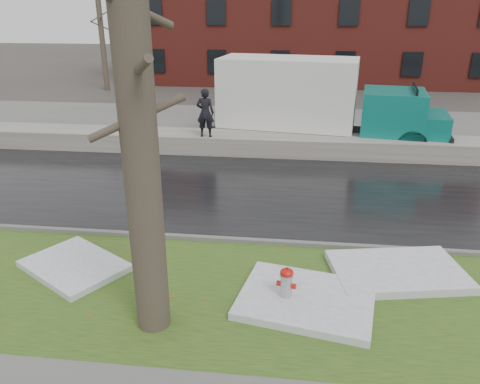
# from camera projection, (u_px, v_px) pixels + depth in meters

# --- Properties ---
(ground) EXTENTS (120.00, 120.00, 0.00)m
(ground) POSITION_uv_depth(u_px,v_px,m) (246.00, 264.00, 10.79)
(ground) COLOR #47423D
(ground) RESTS_ON ground
(verge) EXTENTS (60.00, 4.50, 0.04)m
(verge) POSITION_uv_depth(u_px,v_px,m) (239.00, 295.00, 9.63)
(verge) COLOR #2D4717
(verge) RESTS_ON ground
(road) EXTENTS (60.00, 7.00, 0.03)m
(road) POSITION_uv_depth(u_px,v_px,m) (261.00, 191.00, 14.92)
(road) COLOR black
(road) RESTS_ON ground
(parking_lot) EXTENTS (60.00, 9.00, 0.03)m
(parking_lot) POSITION_uv_depth(u_px,v_px,m) (274.00, 127.00, 22.74)
(parking_lot) COLOR slate
(parking_lot) RESTS_ON ground
(curb) EXTENTS (60.00, 0.15, 0.14)m
(curb) POSITION_uv_depth(u_px,v_px,m) (250.00, 241.00, 11.68)
(curb) COLOR slate
(curb) RESTS_ON ground
(snowbank) EXTENTS (60.00, 1.60, 0.75)m
(snowbank) POSITION_uv_depth(u_px,v_px,m) (269.00, 144.00, 18.65)
(snowbank) COLOR #A59F97
(snowbank) RESTS_ON ground
(brick_building) EXTENTS (26.00, 12.00, 10.00)m
(brick_building) POSITION_uv_depth(u_px,v_px,m) (313.00, 11.00, 36.30)
(brick_building) COLOR maroon
(brick_building) RESTS_ON ground
(bg_tree_left) EXTENTS (1.40, 1.62, 6.50)m
(bg_tree_left) POSITION_uv_depth(u_px,v_px,m) (102.00, 40.00, 31.10)
(bg_tree_left) COLOR brown
(bg_tree_left) RESTS_ON ground
(bg_tree_center) EXTENTS (1.40, 1.62, 6.50)m
(bg_tree_center) POSITION_uv_depth(u_px,v_px,m) (202.00, 36.00, 34.12)
(bg_tree_center) COLOR brown
(bg_tree_center) RESTS_ON ground
(fire_hydrant) EXTENTS (0.40, 0.37, 0.81)m
(fire_hydrant) POSITION_uv_depth(u_px,v_px,m) (286.00, 284.00, 9.19)
(fire_hydrant) COLOR #AAABB2
(fire_hydrant) RESTS_ON verge
(tree) EXTENTS (1.45, 1.65, 7.59)m
(tree) POSITION_uv_depth(u_px,v_px,m) (138.00, 123.00, 7.33)
(tree) COLOR brown
(tree) RESTS_ON verge
(box_truck) EXTENTS (10.78, 3.69, 3.55)m
(box_truck) POSITION_uv_depth(u_px,v_px,m) (314.00, 100.00, 19.29)
(box_truck) COLOR black
(box_truck) RESTS_ON ground
(worker) EXTENTS (0.69, 0.46, 1.87)m
(worker) POSITION_uv_depth(u_px,v_px,m) (205.00, 113.00, 17.95)
(worker) COLOR black
(worker) RESTS_ON snowbank
(snow_patch_near) EXTENTS (2.94, 2.47, 0.16)m
(snow_patch_near) POSITION_uv_depth(u_px,v_px,m) (306.00, 300.00, 9.31)
(snow_patch_near) COLOR white
(snow_patch_near) RESTS_ON verge
(snow_patch_far) EXTENTS (2.71, 2.53, 0.14)m
(snow_patch_far) POSITION_uv_depth(u_px,v_px,m) (75.00, 266.00, 10.53)
(snow_patch_far) COLOR white
(snow_patch_far) RESTS_ON verge
(snow_patch_side) EXTENTS (3.09, 2.30, 0.18)m
(snow_patch_side) POSITION_uv_depth(u_px,v_px,m) (397.00, 271.00, 10.27)
(snow_patch_side) COLOR white
(snow_patch_side) RESTS_ON verge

